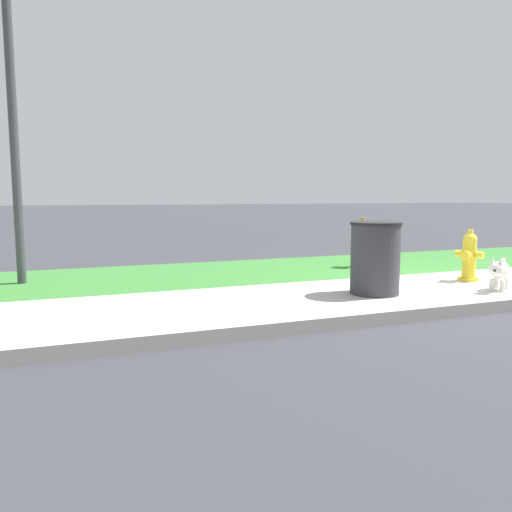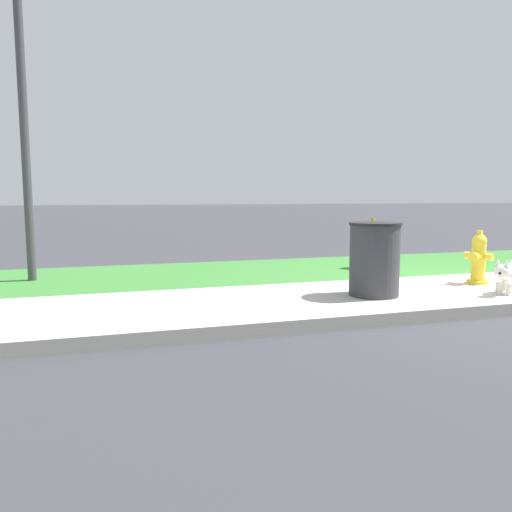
{
  "view_description": "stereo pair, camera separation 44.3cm",
  "coord_description": "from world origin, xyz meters",
  "views": [
    {
      "loc": [
        -4.66,
        -4.75,
        1.13
      ],
      "look_at": [
        -2.49,
        0.87,
        0.4
      ],
      "focal_mm": 35.0,
      "sensor_mm": 36.0,
      "label": 1
    },
    {
      "loc": [
        -4.25,
        -4.89,
        1.13
      ],
      "look_at": [
        -2.49,
        0.87,
        0.4
      ],
      "focal_mm": 35.0,
      "sensor_mm": 36.0,
      "label": 2
    }
  ],
  "objects": [
    {
      "name": "fire_hydrant_near_corner",
      "position": [
        -0.25,
        2.0,
        0.38
      ],
      "size": [
        0.33,
        0.33,
        0.78
      ],
      "rotation": [
        0.0,
        0.0,
        2.33
      ],
      "color": "yellow",
      "rests_on": "ground"
    },
    {
      "name": "sidewalk_pavement",
      "position": [
        0.0,
        0.0,
        0.01
      ],
      "size": [
        18.0,
        2.07,
        0.01
      ],
      "primitive_type": "cube",
      "color": "#BCB7AD",
      "rests_on": "ground"
    },
    {
      "name": "street_lamp",
      "position": [
        -5.2,
        2.29,
        3.24
      ],
      "size": [
        0.32,
        0.32,
        4.95
      ],
      "color": "#3D3D42",
      "rests_on": "ground"
    },
    {
      "name": "ground_plane",
      "position": [
        0.0,
        0.0,
        0.0
      ],
      "size": [
        120.0,
        120.0,
        0.0
      ],
      "primitive_type": "plane",
      "color": "#38383D"
    },
    {
      "name": "fire_hydrant_far_end",
      "position": [
        0.32,
        0.33,
        0.33
      ],
      "size": [
        0.33,
        0.35,
        0.69
      ],
      "rotation": [
        0.0,
        0.0,
        2.04
      ],
      "color": "yellow",
      "rests_on": "ground"
    },
    {
      "name": "grass_verge",
      "position": [
        0.0,
        2.23,
        0.0
      ],
      "size": [
        18.0,
        2.4,
        0.01
      ],
      "primitive_type": "cube",
      "color": "#387A33",
      "rests_on": "ground"
    },
    {
      "name": "small_white_dog",
      "position": [
        0.12,
        -0.35,
        0.25
      ],
      "size": [
        0.48,
        0.39,
        0.43
      ],
      "rotation": [
        0.0,
        0.0,
        3.71
      ],
      "color": "silver",
      "rests_on": "ground"
    },
    {
      "name": "trash_bin",
      "position": [
        -1.36,
        0.02,
        0.42
      ],
      "size": [
        0.58,
        0.58,
        0.83
      ],
      "color": "#333338",
      "rests_on": "ground"
    }
  ]
}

